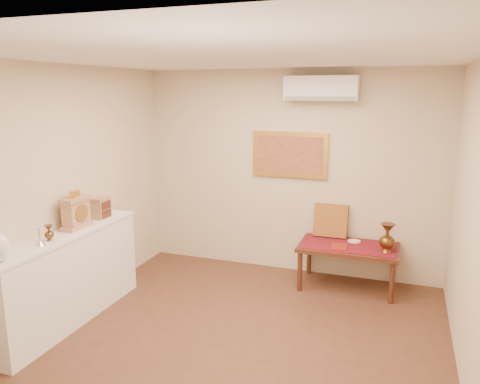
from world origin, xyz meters
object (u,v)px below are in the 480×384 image
at_px(brass_urn_tall, 387,235).
at_px(wooden_chest, 101,208).
at_px(display_ledge, 69,278).
at_px(mantel_clock, 76,212).
at_px(low_table, 348,251).

relative_size(brass_urn_tall, wooden_chest, 1.72).
distance_m(display_ledge, mantel_clock, 0.69).
xyz_separation_m(brass_urn_tall, low_table, (-0.45, 0.10, -0.28)).
distance_m(mantel_clock, low_table, 3.23).
xyz_separation_m(brass_urn_tall, mantel_clock, (-3.13, -1.58, 0.39)).
xyz_separation_m(brass_urn_tall, wooden_chest, (-3.13, -1.15, 0.34)).
distance_m(mantel_clock, wooden_chest, 0.43).
relative_size(display_ledge, wooden_chest, 8.28).
xyz_separation_m(display_ledge, low_table, (2.67, 1.88, -0.01)).
height_order(display_ledge, mantel_clock, mantel_clock).
xyz_separation_m(display_ledge, mantel_clock, (-0.01, 0.20, 0.66)).
bearing_deg(low_table, display_ledge, -144.90).
bearing_deg(display_ledge, brass_urn_tall, 29.66).
bearing_deg(mantel_clock, low_table, 32.02).
distance_m(brass_urn_tall, low_table, 0.54).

